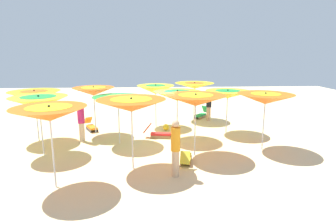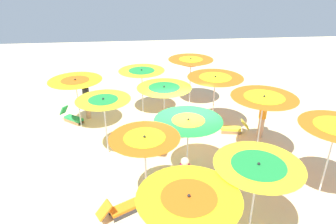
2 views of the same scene
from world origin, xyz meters
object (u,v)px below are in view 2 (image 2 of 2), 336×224
at_px(beach_umbrella_8, 215,82).
at_px(beachgoer_0, 87,100).
at_px(beach_umbrella_7, 164,92).
at_px(beach_umbrella_6, 104,105).
at_px(beach_ball, 130,141).
at_px(beach_umbrella_1, 258,172).
at_px(beach_umbrella_3, 145,143).
at_px(lounger_0, 121,209).
at_px(beach_umbrella_4, 188,124).
at_px(beachgoer_2, 263,115).
at_px(beach_umbrella_5, 263,102).
at_px(beach_umbrella_2, 335,132).
at_px(beach_umbrella_11, 191,63).
at_px(lounger_1, 162,143).
at_px(beachgoer_1, 184,184).
at_px(lounger_2, 233,128).
at_px(beach_umbrella_9, 76,84).
at_px(beach_umbrella_10, 142,74).
at_px(lounger_3, 72,117).
at_px(beach_umbrella_0, 189,205).

distance_m(beach_umbrella_8, beachgoer_0, 5.86).
distance_m(beach_umbrella_7, beachgoer_0, 4.12).
bearing_deg(beach_umbrella_6, beach_ball, 121.59).
distance_m(beach_umbrella_1, beach_umbrella_3, 3.01).
xyz_separation_m(lounger_0, beach_ball, (-3.80, 0.21, -0.05)).
distance_m(beach_umbrella_4, beachgoer_2, 4.16).
distance_m(beach_umbrella_3, beach_umbrella_5, 4.63).
bearing_deg(beach_umbrella_2, beach_umbrella_11, -158.70).
bearing_deg(beachgoer_0, lounger_1, 90.75).
distance_m(beach_umbrella_1, lounger_1, 5.24).
xyz_separation_m(beach_umbrella_5, beach_umbrella_6, (-0.85, -5.49, -0.23)).
xyz_separation_m(beach_umbrella_3, beachgoer_1, (0.39, 1.05, -1.14)).
distance_m(beach_umbrella_4, lounger_2, 3.97).
relative_size(beach_umbrella_9, beach_umbrella_11, 0.94).
bearing_deg(beachgoer_1, beachgoer_2, -152.29).
bearing_deg(beachgoer_1, beach_umbrella_10, -99.72).
bearing_deg(beach_umbrella_9, beach_umbrella_4, 46.78).
bearing_deg(lounger_2, beach_umbrella_11, -56.76).
bearing_deg(beach_umbrella_11, lounger_2, 22.11).
height_order(beach_umbrella_3, lounger_3, beach_umbrella_3).
height_order(beach_umbrella_1, beach_umbrella_9, beach_umbrella_1).
bearing_deg(beach_umbrella_6, beach_umbrella_1, 41.76).
bearing_deg(beach_umbrella_8, beach_ball, -75.16).
bearing_deg(beach_umbrella_4, beach_umbrella_8, 152.44).
relative_size(lounger_3, beach_ball, 3.65).
relative_size(beach_umbrella_2, lounger_0, 1.95).
relative_size(beach_umbrella_8, lounger_3, 2.05).
distance_m(beach_umbrella_0, lounger_2, 7.24).
bearing_deg(lounger_1, beachgoer_2, -73.79).
height_order(beach_umbrella_6, lounger_3, beach_umbrella_6).
height_order(beach_umbrella_1, beach_umbrella_3, beach_umbrella_3).
bearing_deg(beach_umbrella_11, beachgoer_1, -10.73).
distance_m(beach_umbrella_7, beach_ball, 2.37).
xyz_separation_m(beach_umbrella_6, lounger_1, (-0.08, 2.07, -1.78)).
xyz_separation_m(beach_umbrella_3, beachgoer_0, (-5.98, -2.47, -1.21)).
distance_m(beach_umbrella_3, lounger_0, 2.08).
bearing_deg(lounger_3, lounger_2, 24.45).
height_order(beach_umbrella_11, beachgoer_2, beach_umbrella_11).
xyz_separation_m(beach_umbrella_2, beachgoer_2, (-3.62, -0.54, -1.24)).
height_order(beach_umbrella_4, beach_umbrella_9, beach_umbrella_9).
distance_m(beach_umbrella_8, beach_ball, 4.18).
distance_m(beach_umbrella_7, lounger_1, 1.99).
bearing_deg(beach_umbrella_10, beachgoer_1, 8.24).
bearing_deg(beach_umbrella_7, lounger_3, -113.95).
relative_size(beach_umbrella_11, beachgoer_1, 1.30).
bearing_deg(beachgoer_2, beach_umbrella_3, 148.92).
bearing_deg(beach_umbrella_10, beach_umbrella_3, -0.70).
bearing_deg(beachgoer_0, beach_umbrella_0, 65.23).
bearing_deg(beach_umbrella_11, lounger_3, -74.58).
bearing_deg(lounger_0, beachgoer_0, 76.90).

